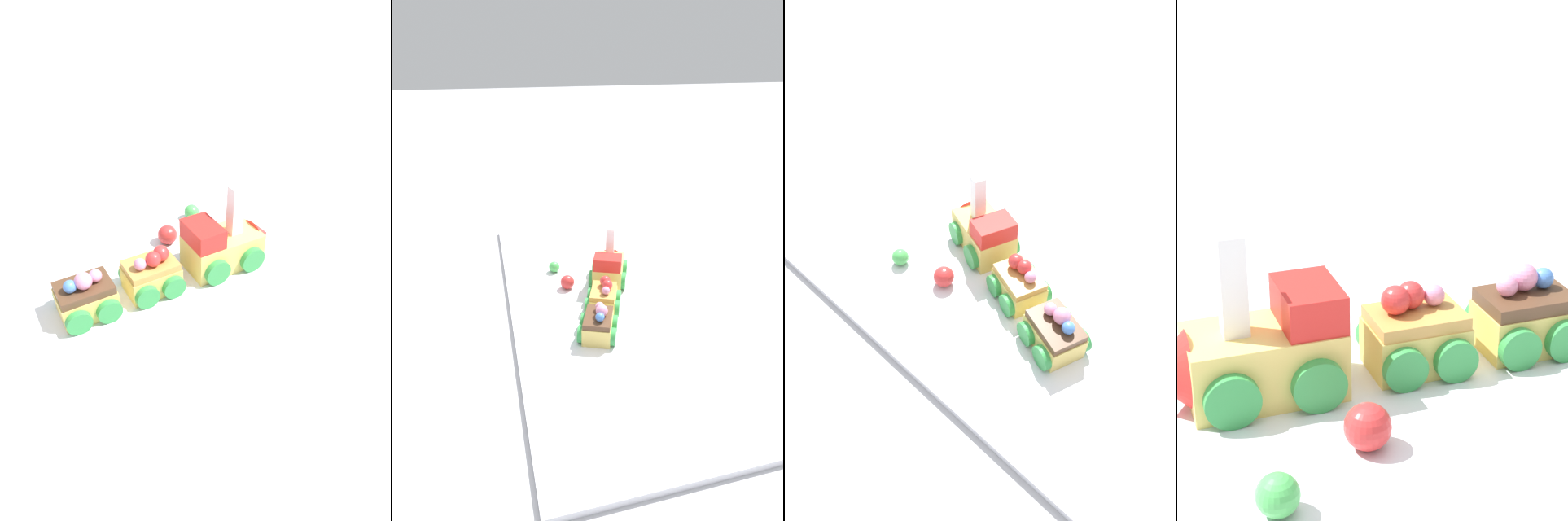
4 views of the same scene
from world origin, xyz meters
The scene contains 7 objects.
ground_plane centered at (0.00, 0.00, 0.00)m, with size 10.00×10.00×0.00m, color #B2B2B7.
display_board centered at (0.00, 0.00, 0.01)m, with size 0.79×0.36×0.01m, color white.
cake_train_locomotive centered at (0.07, -0.04, 0.04)m, with size 0.14×0.10×0.11m.
cake_car_caramel centered at (-0.03, 0.01, 0.04)m, with size 0.09×0.08×0.06m.
cake_car_chocolate centered at (-0.11, 0.04, 0.03)m, with size 0.09×0.08×0.06m.
gumball_red centered at (0.06, 0.06, 0.03)m, with size 0.03×0.03×0.03m, color red.
gumball_green centered at (0.13, 0.07, 0.02)m, with size 0.02×0.02×0.02m, color #4CBC56.
Camera 3 is at (-0.23, 0.30, 0.44)m, focal length 28.00 mm.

